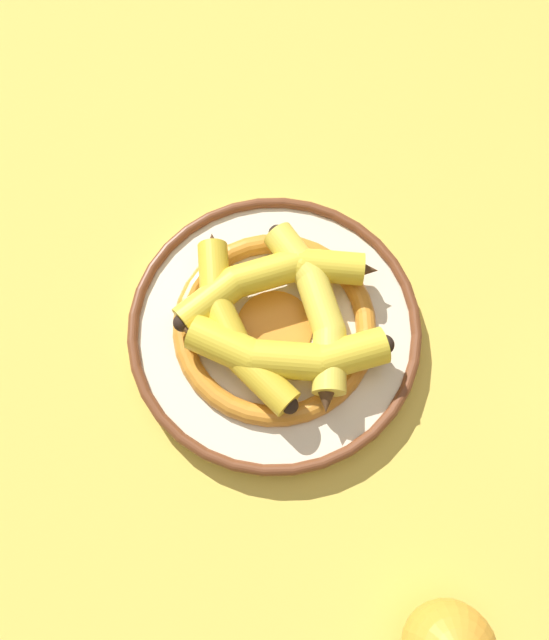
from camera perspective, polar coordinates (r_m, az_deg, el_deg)
ground_plane at (r=0.65m, az=-2.62°, el=-2.84°), size 2.80×2.80×0.00m
decorative_bowl at (r=0.64m, az=0.00°, el=-0.71°), size 0.30×0.30×0.03m
banana_a at (r=0.61m, az=3.79°, el=0.99°), size 0.14×0.17×0.03m
banana_b at (r=0.62m, az=-0.19°, el=3.77°), size 0.18×0.14×0.03m
banana_c at (r=0.61m, az=-3.77°, el=-0.42°), size 0.12×0.19×0.03m
banana_d at (r=0.59m, az=0.78°, el=-3.04°), size 0.13×0.19×0.04m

